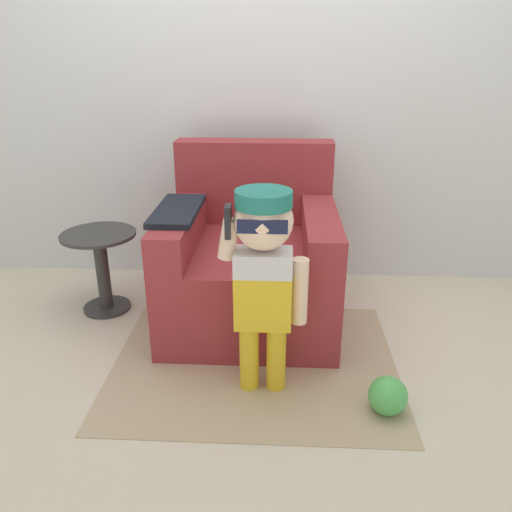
% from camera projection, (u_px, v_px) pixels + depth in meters
% --- Properties ---
extents(ground_plane, '(10.00, 10.00, 0.00)m').
position_uv_depth(ground_plane, '(248.00, 327.00, 2.76)').
color(ground_plane, beige).
extents(wall_back, '(10.00, 0.05, 2.60)m').
position_uv_depth(wall_back, '(255.00, 72.00, 2.97)').
color(wall_back, silver).
rests_on(wall_back, ground_plane).
extents(armchair, '(0.93, 0.96, 0.94)m').
position_uv_depth(armchair, '(251.00, 261.00, 2.78)').
color(armchair, maroon).
rests_on(armchair, ground_plane).
extents(person_child, '(0.38, 0.28, 0.92)m').
position_uv_depth(person_child, '(264.00, 263.00, 2.04)').
color(person_child, gold).
rests_on(person_child, ground_plane).
extents(side_table, '(0.42, 0.42, 0.48)m').
position_uv_depth(side_table, '(102.00, 264.00, 2.85)').
color(side_table, '#333333').
rests_on(side_table, ground_plane).
extents(rug, '(1.37, 1.12, 0.01)m').
position_uv_depth(rug, '(255.00, 361.00, 2.46)').
color(rug, tan).
rests_on(rug, ground_plane).
extents(toy_ball, '(0.17, 0.17, 0.17)m').
position_uv_depth(toy_ball, '(388.00, 396.00, 2.09)').
color(toy_ball, '#4CB256').
rests_on(toy_ball, ground_plane).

